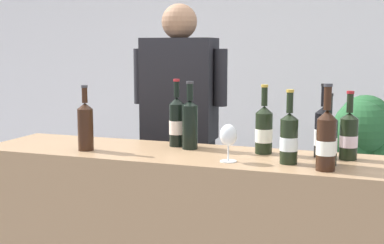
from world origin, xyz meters
name	(u,v)px	position (x,y,z in m)	size (l,w,h in m)	color
wall_back	(278,55)	(0.00, 2.60, 1.40)	(8.00, 0.10, 2.80)	white
wine_bottle_0	(190,123)	(0.04, 0.10, 1.10)	(0.08, 0.08, 0.33)	black
wine_bottle_1	(85,125)	(-0.43, -0.10, 1.10)	(0.08, 0.08, 0.32)	black
wine_bottle_2	(289,138)	(0.55, -0.07, 1.09)	(0.08, 0.08, 0.32)	black
wine_bottle_3	(264,129)	(0.40, 0.11, 1.09)	(0.08, 0.08, 0.33)	black
wine_bottle_4	(349,135)	(0.79, 0.11, 1.08)	(0.08, 0.08, 0.31)	black
wine_bottle_5	(326,139)	(0.72, -0.15, 1.10)	(0.08, 0.08, 0.36)	black
wine_bottle_6	(177,122)	(-0.05, 0.15, 1.10)	(0.08, 0.08, 0.34)	black
wine_bottle_7	(323,132)	(0.68, 0.12, 1.09)	(0.08, 0.08, 0.34)	black
wine_bottle_8	(328,139)	(0.71, -0.04, 1.08)	(0.08, 0.08, 0.31)	black
wine_glass	(228,137)	(0.30, -0.12, 1.08)	(0.08, 0.08, 0.17)	silver
person_server	(180,150)	(-0.23, 0.65, 0.85)	(0.59, 0.26, 1.73)	black
potted_shrub	(356,165)	(0.79, 1.21, 0.71)	(0.52, 0.59, 1.16)	brown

